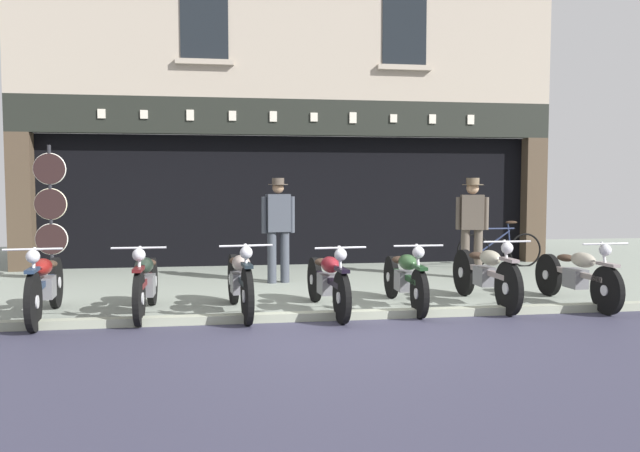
{
  "coord_description": "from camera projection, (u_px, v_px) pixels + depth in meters",
  "views": [
    {
      "loc": [
        -1.29,
        -7.23,
        1.63
      ],
      "look_at": [
        0.16,
        2.54,
        0.97
      ],
      "focal_mm": 34.94,
      "sensor_mm": 36.0,
      "label": 1
    }
  ],
  "objects": [
    {
      "name": "motorcycle_far_left",
      "position": [
        45.0,
        284.0,
        7.5
      ],
      "size": [
        0.62,
        2.07,
        0.93
      ],
      "rotation": [
        0.0,
        0.0,
        3.23
      ],
      "color": "black",
      "rests_on": "ground"
    },
    {
      "name": "motorcycle_center_left",
      "position": [
        240.0,
        279.0,
        7.82
      ],
      "size": [
        0.62,
        2.02,
        0.94
      ],
      "rotation": [
        0.0,
        0.0,
        3.25
      ],
      "color": "black",
      "rests_on": "ground"
    },
    {
      "name": "motorcycle_far_right",
      "position": [
        577.0,
        274.0,
        8.41
      ],
      "size": [
        0.62,
        1.98,
        0.91
      ],
      "rotation": [
        0.0,
        0.0,
        3.17
      ],
      "color": "black",
      "rests_on": "ground"
    },
    {
      "name": "leaning_bicycle",
      "position": [
        500.0,
        249.0,
        12.26
      ],
      "size": [
        1.78,
        0.5,
        0.93
      ],
      "rotation": [
        0.0,
        0.0,
        1.61
      ],
      "color": "black",
      "rests_on": "ground"
    },
    {
      "name": "advert_board_far",
      "position": [
        442.0,
        178.0,
        13.11
      ],
      "size": [
        0.75,
        0.03,
        0.89
      ],
      "color": "silver"
    },
    {
      "name": "shopkeeper_center",
      "position": [
        472.0,
        222.0,
        10.78
      ],
      "size": [
        0.55,
        0.36,
        1.74
      ],
      "rotation": [
        0.0,
        0.0,
        2.9
      ],
      "color": "brown",
      "rests_on": "ground"
    },
    {
      "name": "ground",
      "position": [
        354.0,
        345.0,
        6.46
      ],
      "size": [
        22.7,
        22.0,
        0.18
      ],
      "color": "gray"
    },
    {
      "name": "motorcycle_left",
      "position": [
        146.0,
        281.0,
        7.75
      ],
      "size": [
        0.62,
        1.94,
        0.91
      ],
      "rotation": [
        0.0,
        0.0,
        3.14
      ],
      "color": "black",
      "rests_on": "ground"
    },
    {
      "name": "motorcycle_center_right",
      "position": [
        405.0,
        277.0,
        8.22
      ],
      "size": [
        0.62,
        1.99,
        0.9
      ],
      "rotation": [
        0.0,
        0.0,
        3.13
      ],
      "color": "black",
      "rests_on": "ground"
    },
    {
      "name": "advert_board_near",
      "position": [
        385.0,
        179.0,
        12.93
      ],
      "size": [
        0.7,
        0.03,
        1.12
      ],
      "color": "silver"
    },
    {
      "name": "shop_facade",
      "position": [
        284.0,
        182.0,
        14.25
      ],
      "size": [
        11.0,
        4.42,
        6.19
      ],
      "color": "black",
      "rests_on": "ground"
    },
    {
      "name": "tyre_sign_pole",
      "position": [
        51.0,
        205.0,
        10.47
      ],
      "size": [
        0.54,
        0.06,
        2.29
      ],
      "color": "#232328",
      "rests_on": "ground"
    },
    {
      "name": "motorcycle_center",
      "position": [
        328.0,
        280.0,
        7.93
      ],
      "size": [
        0.62,
        2.05,
        0.91
      ],
      "rotation": [
        0.0,
        0.0,
        3.23
      ],
      "color": "black",
      "rests_on": "ground"
    },
    {
      "name": "motorcycle_right",
      "position": [
        485.0,
        273.0,
        8.41
      ],
      "size": [
        0.62,
        2.11,
        0.93
      ],
      "rotation": [
        0.0,
        0.0,
        3.15
      ],
      "color": "black",
      "rests_on": "ground"
    },
    {
      "name": "salesman_left",
      "position": [
        278.0,
        225.0,
        10.27
      ],
      "size": [
        0.56,
        0.33,
        1.73
      ],
      "rotation": [
        0.0,
        0.0,
        3.28
      ],
      "color": "#3D424C",
      "rests_on": "ground"
    }
  ]
}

